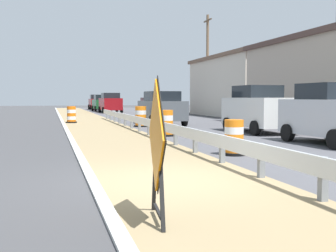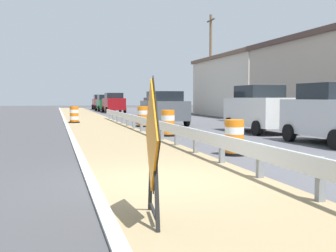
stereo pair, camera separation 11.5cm
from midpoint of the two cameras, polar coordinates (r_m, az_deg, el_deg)
name	(u,v)px [view 2 (the right image)]	position (r m, az deg, el deg)	size (l,w,h in m)	color
ground_plane	(159,181)	(8.43, -0.78, -7.25)	(160.00, 160.00, 0.00)	#3D3D3F
median_dirt_strip	(184,179)	(8.56, 2.47, -7.06)	(3.39, 120.00, 0.01)	#8E7A56
curb_near_edge	(92,184)	(8.22, -9.69, -7.56)	(0.20, 120.00, 0.11)	#ADADA8
guardrail_median	(205,138)	(11.60, 5.26, -1.65)	(0.18, 44.80, 0.71)	silver
warning_sign_diamond	(152,142)	(5.61, -1.49, -2.09)	(0.22, 1.54, 1.91)	black
traffic_barrel_nearest	(234,139)	(12.17, 9.04, -1.75)	(0.67, 0.67, 1.00)	orange
traffic_barrel_close	(168,124)	(17.96, 0.17, 0.22)	(0.70, 0.70, 1.09)	orange
traffic_barrel_mid	(143,117)	(23.72, -3.20, 1.14)	(0.75, 0.75, 1.13)	orange
traffic_barrel_far	(74,115)	(27.97, -12.21, 1.38)	(0.69, 0.69, 1.05)	orange
car_lead_near_lane	(100,102)	(58.84, -8.89, 3.16)	(2.16, 4.76, 1.99)	maroon
car_trailing_near_lane	(260,109)	(20.23, 12.30, 2.20)	(2.15, 4.27, 2.16)	silver
car_lead_far_lane	(164,108)	(25.39, -0.42, 2.39)	(2.16, 4.58, 1.97)	#4C5156
car_mid_far_lane	(158,103)	(39.68, -1.21, 3.02)	(2.14, 4.18, 2.16)	#4C5156
car_trailing_far_lane	(114,103)	(45.85, -7.15, 3.06)	(2.17, 4.46, 2.09)	maroon
car_distant_a	(334,114)	(15.80, 21.33, 1.50)	(2.15, 4.05, 2.11)	silver
car_distant_b	(105,103)	(51.39, -8.28, 3.03)	(2.06, 4.69, 1.92)	#195128
roadside_shop_far	(260,86)	(38.63, 12.16, 5.19)	(8.50, 13.08, 5.20)	beige
utility_pole_mid	(211,64)	(39.28, 5.75, 8.23)	(0.24, 1.80, 9.01)	brown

